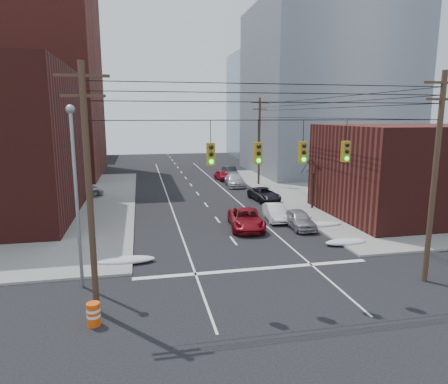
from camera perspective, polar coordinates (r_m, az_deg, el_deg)
name	(u,v)px	position (r m, az deg, el deg)	size (l,w,h in m)	color
ground	(298,326)	(18.19, 10.52, -18.26)	(160.00, 160.00, 0.00)	black
sidewalk_ne	(421,189)	(54.02, 26.38, 0.41)	(40.00, 40.00, 0.15)	gray
building_brick_tall	(7,70)	(65.37, -28.62, 15.01)	(24.00, 20.00, 30.00)	maroon
building_brick_far	(41,130)	(90.83, -24.69, 8.10)	(22.00, 18.00, 12.00)	#4A1A16
building_office	(325,91)	(65.20, 14.26, 13.78)	(22.00, 20.00, 25.00)	gray
building_glass	(280,105)	(89.91, 7.97, 12.15)	(20.00, 18.00, 22.00)	gray
building_storefront	(421,171)	(39.39, 26.35, 2.72)	(16.00, 12.00, 8.00)	#4A1A16
utility_pole_left	(89,187)	(18.01, -18.73, 0.65)	(2.20, 0.28, 11.00)	#473323
utility_pole_right	(435,175)	(23.21, 27.89, 2.13)	(2.20, 0.28, 11.00)	#473323
utility_pole_far	(259,140)	(50.92, 5.06, 7.41)	(2.20, 0.28, 11.00)	#473323
traffic_signals	(281,151)	(18.79, 8.10, 5.77)	(17.00, 0.42, 2.02)	black
street_light	(75,182)	(21.12, -20.46, 1.29)	(0.44, 0.44, 9.32)	gray
bare_tree	(313,185)	(38.64, 12.56, 0.94)	(2.09, 2.20, 4.93)	black
snow_nw	(126,260)	(25.16, -13.86, -9.44)	(3.50, 1.08, 0.42)	silver
snow_ne	(346,242)	(29.04, 17.00, -6.84)	(3.00, 1.08, 0.42)	silver
snow_east_far	(318,225)	(32.87, 13.24, -4.59)	(4.00, 1.08, 0.42)	silver
red_pickup	(246,219)	(31.67, 3.18, -3.87)	(2.52, 5.46, 1.52)	maroon
parked_car_a	(299,219)	(32.27, 10.65, -3.83)	(1.72, 4.27, 1.46)	#A6A5AA
parked_car_b	(275,212)	(34.33, 7.33, -2.90)	(1.47, 4.21, 1.39)	white
parked_car_c	(264,194)	(42.13, 5.77, -0.32)	(2.26, 4.91, 1.36)	black
parked_car_d	(235,180)	(50.60, 1.54, 1.72)	(2.17, 5.34, 1.55)	#B6B6BB
parked_car_e	(223,175)	(55.31, -0.20, 2.41)	(1.61, 4.00, 1.36)	maroon
parked_car_f	(230,172)	(58.14, 0.83, 2.91)	(1.63, 4.67, 1.54)	black
lot_car_a	(53,199)	(41.72, -23.23, -0.92)	(1.64, 4.71, 1.55)	white
lot_car_b	(79,190)	(45.75, -19.98, 0.21)	(2.39, 5.19, 1.44)	#A6A6AB
lot_car_c	(27,204)	(40.30, -26.31, -1.56)	(2.17, 5.33, 1.55)	black
construction_barrel	(94,314)	(18.54, -18.13, -16.22)	(0.66, 0.66, 1.01)	#DD4C0B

